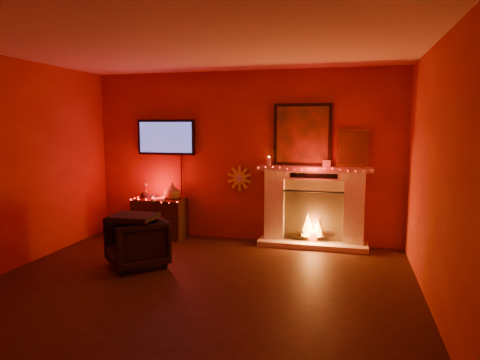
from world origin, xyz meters
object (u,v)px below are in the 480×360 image
object	(u,v)px
tv	(166,137)
sunburst_clock	(239,178)
armchair	(136,243)
fireplace	(313,199)
console_table	(160,215)

from	to	relation	value
tv	sunburst_clock	distance (m)	1.41
sunburst_clock	armchair	distance (m)	2.05
fireplace	sunburst_clock	size ratio (longest dim) A/B	5.45
sunburst_clock	console_table	distance (m)	1.46
tv	sunburst_clock	xyz separation A→B (m)	(1.25, 0.03, -0.65)
tv	console_table	xyz separation A→B (m)	(-0.05, -0.19, -1.28)
tv	console_table	distance (m)	1.30
fireplace	armchair	distance (m)	2.71
console_table	armchair	distance (m)	1.51
tv	armchair	distance (m)	2.14
fireplace	armchair	xyz separation A→B (m)	(-2.15, -1.60, -0.40)
fireplace	sunburst_clock	distance (m)	1.23
tv	armchair	size ratio (longest dim) A/B	1.74
console_table	fireplace	bearing A→B (deg)	2.94
armchair	console_table	bearing A→B (deg)	148.04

